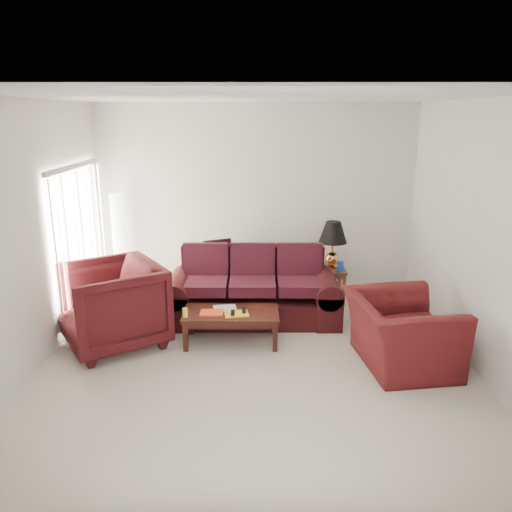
{
  "coord_description": "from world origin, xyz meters",
  "views": [
    {
      "loc": [
        0.01,
        -5.37,
        2.84
      ],
      "look_at": [
        0.0,
        0.85,
        1.05
      ],
      "focal_mm": 35.0,
      "sensor_mm": 36.0,
      "label": 1
    }
  ],
  "objects_px": {
    "sofa": "(253,286)",
    "coffee_table": "(231,327)",
    "end_table": "(329,285)",
    "armchair_left": "(112,305)",
    "armchair_right": "(401,332)",
    "floor_lamp": "(121,246)"
  },
  "relations": [
    {
      "from": "floor_lamp",
      "to": "armchair_right",
      "type": "bearing_deg",
      "value": -30.56
    },
    {
      "from": "sofa",
      "to": "floor_lamp",
      "type": "height_order",
      "value": "floor_lamp"
    },
    {
      "from": "end_table",
      "to": "floor_lamp",
      "type": "xyz_separation_m",
      "value": [
        -3.26,
        0.2,
        0.58
      ]
    },
    {
      "from": "armchair_left",
      "to": "coffee_table",
      "type": "height_order",
      "value": "armchair_left"
    },
    {
      "from": "armchair_left",
      "to": "armchair_right",
      "type": "relative_size",
      "value": 0.95
    },
    {
      "from": "armchair_right",
      "to": "armchair_left",
      "type": "bearing_deg",
      "value": 73.95
    },
    {
      "from": "coffee_table",
      "to": "armchair_right",
      "type": "bearing_deg",
      "value": -10.45
    },
    {
      "from": "floor_lamp",
      "to": "armchair_left",
      "type": "relative_size",
      "value": 1.43
    },
    {
      "from": "armchair_right",
      "to": "coffee_table",
      "type": "relative_size",
      "value": 1.03
    },
    {
      "from": "end_table",
      "to": "armchair_left",
      "type": "bearing_deg",
      "value": -152.05
    },
    {
      "from": "armchair_left",
      "to": "coffee_table",
      "type": "relative_size",
      "value": 0.98
    },
    {
      "from": "floor_lamp",
      "to": "end_table",
      "type": "bearing_deg",
      "value": -3.43
    },
    {
      "from": "armchair_left",
      "to": "floor_lamp",
      "type": "bearing_deg",
      "value": 157.71
    },
    {
      "from": "armchair_left",
      "to": "coffee_table",
      "type": "bearing_deg",
      "value": 59.79
    },
    {
      "from": "sofa",
      "to": "coffee_table",
      "type": "relative_size",
      "value": 2.01
    },
    {
      "from": "armchair_right",
      "to": "coffee_table",
      "type": "bearing_deg",
      "value": 66.2
    },
    {
      "from": "armchair_right",
      "to": "coffee_table",
      "type": "distance_m",
      "value": 2.08
    },
    {
      "from": "sofa",
      "to": "armchair_left",
      "type": "distance_m",
      "value": 1.93
    },
    {
      "from": "sofa",
      "to": "end_table",
      "type": "height_order",
      "value": "sofa"
    },
    {
      "from": "sofa",
      "to": "coffee_table",
      "type": "distance_m",
      "value": 0.85
    },
    {
      "from": "sofa",
      "to": "floor_lamp",
      "type": "distance_m",
      "value": 2.3
    },
    {
      "from": "floor_lamp",
      "to": "armchair_right",
      "type": "height_order",
      "value": "floor_lamp"
    }
  ]
}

